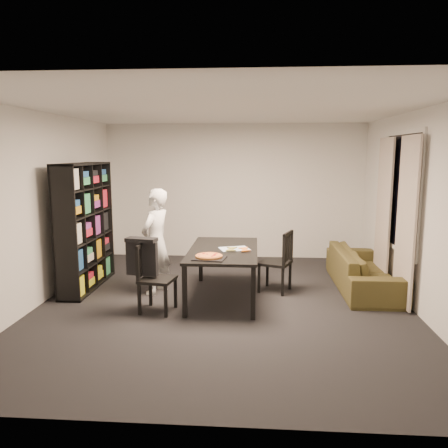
# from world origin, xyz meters

# --- Properties ---
(room) EXTENTS (5.01, 5.51, 2.61)m
(room) POSITION_xyz_m (0.00, 0.00, 1.30)
(room) COLOR black
(room) RESTS_ON ground
(window_pane) EXTENTS (0.02, 1.40, 1.60)m
(window_pane) POSITION_xyz_m (2.48, 0.60, 1.50)
(window_pane) COLOR black
(window_pane) RESTS_ON room
(window_frame) EXTENTS (0.03, 1.52, 1.72)m
(window_frame) POSITION_xyz_m (2.48, 0.60, 1.50)
(window_frame) COLOR white
(window_frame) RESTS_ON room
(curtain_left) EXTENTS (0.03, 0.70, 2.25)m
(curtain_left) POSITION_xyz_m (2.40, 0.08, 1.15)
(curtain_left) COLOR #BAAD9F
(curtain_left) RESTS_ON room
(curtain_right) EXTENTS (0.03, 0.70, 2.25)m
(curtain_right) POSITION_xyz_m (2.40, 1.12, 1.15)
(curtain_right) COLOR #BAAD9F
(curtain_right) RESTS_ON room
(bookshelf) EXTENTS (0.35, 1.50, 1.90)m
(bookshelf) POSITION_xyz_m (-2.16, 0.60, 0.95)
(bookshelf) COLOR black
(bookshelf) RESTS_ON room
(dining_table) EXTENTS (0.95, 1.71, 0.71)m
(dining_table) POSITION_xyz_m (-0.03, 0.24, 0.65)
(dining_table) COLOR black
(dining_table) RESTS_ON room
(chair_left) EXTENTS (0.48, 0.48, 0.90)m
(chair_left) POSITION_xyz_m (-0.93, -0.35, 0.51)
(chair_left) COLOR black
(chair_left) RESTS_ON room
(chair_right) EXTENTS (0.55, 0.55, 0.91)m
(chair_right) POSITION_xyz_m (0.80, 0.56, 0.52)
(chair_right) COLOR black
(chair_right) RESTS_ON room
(draped_jacket) EXTENTS (0.42, 0.24, 0.50)m
(draped_jacket) POSITION_xyz_m (-1.05, -0.33, 0.74)
(draped_jacket) COLOR black
(draped_jacket) RESTS_ON chair_left
(person) EXTENTS (0.54, 0.65, 1.54)m
(person) POSITION_xyz_m (-1.03, 0.40, 0.77)
(person) COLOR silver
(person) RESTS_ON room
(baking_tray) EXTENTS (0.44, 0.37, 0.01)m
(baking_tray) POSITION_xyz_m (-0.16, -0.35, 0.72)
(baking_tray) COLOR black
(baking_tray) RESTS_ON dining_table
(pepperoni_pizza) EXTENTS (0.35, 0.35, 0.03)m
(pepperoni_pizza) POSITION_xyz_m (-0.17, -0.31, 0.74)
(pepperoni_pizza) COLOR #9C5D2D
(pepperoni_pizza) RESTS_ON dining_table
(kitchen_towel) EXTENTS (0.48, 0.41, 0.01)m
(kitchen_towel) POSITION_xyz_m (0.13, 0.23, 0.71)
(kitchen_towel) COLOR white
(kitchen_towel) RESTS_ON dining_table
(pizza_slices) EXTENTS (0.37, 0.31, 0.01)m
(pizza_slices) POSITION_xyz_m (0.18, 0.17, 0.73)
(pizza_slices) COLOR #D78143
(pizza_slices) RESTS_ON dining_table
(sofa) EXTENTS (0.79, 2.02, 0.59)m
(sofa) POSITION_xyz_m (2.06, 0.82, 0.29)
(sofa) COLOR #3E3E19
(sofa) RESTS_ON room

